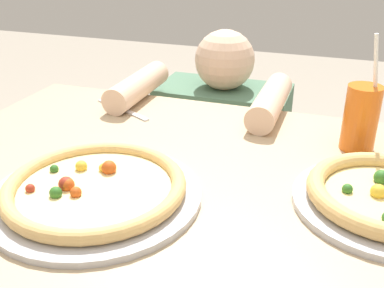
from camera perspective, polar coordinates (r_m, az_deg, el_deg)
name	(u,v)px	position (r m, az deg, el deg)	size (l,w,h in m)	color
dining_table	(190,231)	(0.92, -0.20, -10.88)	(1.16, 0.82, 0.75)	tan
pizza_near	(95,189)	(0.81, -12.09, -5.60)	(0.37, 0.37, 0.04)	#B7B7BC
drink_cup_colored	(361,118)	(1.01, 20.48, 3.13)	(0.07, 0.07, 0.25)	orange
fork	(121,108)	(1.20, -8.95, 4.47)	(0.19, 0.11, 0.00)	silver
diner_seated	(220,180)	(1.55, 3.58, -4.59)	(0.44, 0.53, 0.91)	#333847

